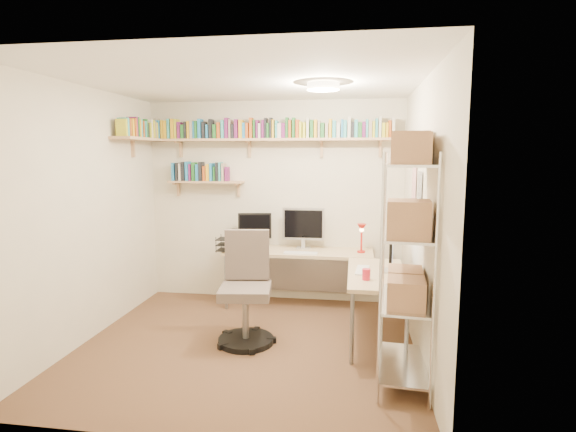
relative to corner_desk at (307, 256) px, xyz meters
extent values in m
plane|color=#4F3522|center=(-0.48, -0.98, -0.68)|extent=(3.20, 3.20, 0.00)
cube|color=beige|center=(-0.48, 0.52, 0.57)|extent=(3.20, 0.04, 2.50)
cube|color=beige|center=(-2.08, -0.98, 0.57)|extent=(0.04, 3.00, 2.50)
cube|color=beige|center=(1.12, -0.98, 0.57)|extent=(0.04, 3.00, 2.50)
cube|color=beige|center=(-0.48, -2.48, 0.57)|extent=(3.20, 0.04, 2.50)
cube|color=white|center=(-0.48, -0.98, 1.82)|extent=(3.20, 3.00, 0.04)
cube|color=white|center=(1.11, -0.43, 0.87)|extent=(0.01, 0.30, 0.42)
cube|color=silver|center=(1.11, -0.83, 0.82)|extent=(0.01, 0.28, 0.38)
cylinder|color=#FFEAC6|center=(0.22, -0.78, 1.78)|extent=(0.30, 0.30, 0.06)
cube|color=tan|center=(-0.48, 0.39, 1.34)|extent=(3.05, 0.25, 0.03)
cube|color=tan|center=(-1.95, -0.03, 1.34)|extent=(0.25, 1.00, 0.03)
cube|color=tan|center=(-1.33, 0.42, 0.82)|extent=(0.95, 0.20, 0.02)
cube|color=tan|center=(-1.68, 0.46, 1.27)|extent=(0.03, 0.20, 0.20)
cube|color=tan|center=(-0.78, 0.46, 1.27)|extent=(0.03, 0.20, 0.20)
cube|color=tan|center=(0.12, 0.46, 1.27)|extent=(0.03, 0.20, 0.20)
cube|color=tan|center=(0.82, 0.46, 1.27)|extent=(0.03, 0.20, 0.20)
cube|color=gray|center=(-1.94, 0.39, 1.48)|extent=(0.04, 0.13, 0.25)
cube|color=#B54C18|center=(-1.90, 0.39, 1.45)|extent=(0.03, 0.11, 0.20)
cube|color=gold|center=(-1.86, 0.39, 1.47)|extent=(0.03, 0.13, 0.23)
cube|color=gold|center=(-1.82, 0.39, 1.46)|extent=(0.04, 0.13, 0.22)
cube|color=teal|center=(-1.77, 0.39, 1.47)|extent=(0.03, 0.13, 0.24)
cube|color=gold|center=(-1.72, 0.39, 1.47)|extent=(0.04, 0.12, 0.24)
cube|color=gold|center=(-1.68, 0.39, 1.47)|extent=(0.03, 0.14, 0.24)
cube|color=#6A1C59|center=(-1.64, 0.39, 1.45)|extent=(0.04, 0.14, 0.21)
cube|color=#216526|center=(-1.59, 0.39, 1.44)|extent=(0.04, 0.14, 0.17)
cube|color=black|center=(-1.56, 0.39, 1.46)|extent=(0.03, 0.13, 0.21)
cube|color=gold|center=(-1.52, 0.39, 1.46)|extent=(0.03, 0.12, 0.22)
cube|color=gray|center=(-1.48, 0.39, 1.46)|extent=(0.03, 0.11, 0.22)
cube|color=#2273B0|center=(-1.45, 0.39, 1.46)|extent=(0.03, 0.11, 0.21)
cube|color=#216526|center=(-1.42, 0.39, 1.46)|extent=(0.03, 0.14, 0.22)
cube|color=#2273B0|center=(-1.38, 0.39, 1.47)|extent=(0.04, 0.13, 0.24)
cube|color=black|center=(-1.32, 0.39, 1.45)|extent=(0.04, 0.13, 0.20)
cube|color=#2273B0|center=(-1.28, 0.39, 1.44)|extent=(0.03, 0.12, 0.17)
cube|color=black|center=(-1.24, 0.39, 1.47)|extent=(0.04, 0.12, 0.24)
cube|color=#216526|center=(-1.18, 0.39, 1.44)|extent=(0.04, 0.14, 0.17)
cube|color=#B54C18|center=(-1.13, 0.39, 1.45)|extent=(0.04, 0.13, 0.19)
cube|color=teal|center=(-1.08, 0.39, 1.46)|extent=(0.04, 0.13, 0.22)
cube|color=#6A1C59|center=(-1.03, 0.39, 1.48)|extent=(0.04, 0.12, 0.25)
cube|color=gray|center=(-0.99, 0.39, 1.47)|extent=(0.02, 0.12, 0.23)
cube|color=black|center=(-0.95, 0.39, 1.44)|extent=(0.03, 0.14, 0.17)
cube|color=#6A1C59|center=(-0.91, 0.39, 1.47)|extent=(0.04, 0.14, 0.23)
cube|color=gold|center=(-0.86, 0.39, 1.46)|extent=(0.04, 0.13, 0.22)
cube|color=#2273B0|center=(-0.82, 0.39, 1.45)|extent=(0.03, 0.12, 0.19)
cube|color=#B54C18|center=(-0.78, 0.39, 1.44)|extent=(0.03, 0.12, 0.19)
cube|color=#B54C18|center=(-0.73, 0.39, 1.48)|extent=(0.03, 0.12, 0.25)
cube|color=#216526|center=(-0.69, 0.39, 1.46)|extent=(0.03, 0.11, 0.22)
cube|color=#6A1C59|center=(-0.65, 0.39, 1.46)|extent=(0.02, 0.13, 0.22)
cube|color=beige|center=(-0.62, 0.39, 1.44)|extent=(0.03, 0.15, 0.18)
cube|color=#6A1C59|center=(-0.58, 0.39, 1.46)|extent=(0.03, 0.12, 0.22)
cube|color=black|center=(-0.55, 0.39, 1.47)|extent=(0.03, 0.11, 0.24)
cube|color=#216526|center=(-0.52, 0.39, 1.44)|extent=(0.02, 0.14, 0.18)
cube|color=black|center=(-0.49, 0.39, 1.47)|extent=(0.03, 0.12, 0.24)
cube|color=gold|center=(-0.45, 0.39, 1.46)|extent=(0.02, 0.13, 0.22)
cube|color=teal|center=(-0.42, 0.39, 1.46)|extent=(0.02, 0.13, 0.21)
cube|color=beige|center=(-0.38, 0.39, 1.44)|extent=(0.04, 0.12, 0.17)
cube|color=#6A1C59|center=(-0.33, 0.39, 1.44)|extent=(0.04, 0.13, 0.18)
cube|color=#216526|center=(-0.29, 0.39, 1.47)|extent=(0.03, 0.12, 0.25)
cube|color=#B54C18|center=(-0.25, 0.39, 1.46)|extent=(0.03, 0.13, 0.21)
cube|color=#216526|center=(-0.21, 0.39, 1.47)|extent=(0.03, 0.13, 0.24)
cube|color=#B54C18|center=(-0.16, 0.39, 1.46)|extent=(0.04, 0.15, 0.22)
cube|color=gold|center=(-0.12, 0.39, 1.45)|extent=(0.03, 0.14, 0.19)
cube|color=gold|center=(-0.08, 0.39, 1.44)|extent=(0.03, 0.14, 0.18)
cube|color=beige|center=(-0.04, 0.39, 1.47)|extent=(0.03, 0.13, 0.23)
cube|color=#216526|center=(0.01, 0.39, 1.46)|extent=(0.04, 0.13, 0.21)
cube|color=gold|center=(0.05, 0.39, 1.46)|extent=(0.03, 0.12, 0.22)
cube|color=gray|center=(0.10, 0.39, 1.45)|extent=(0.02, 0.13, 0.20)
cube|color=#216526|center=(0.14, 0.39, 1.44)|extent=(0.04, 0.15, 0.18)
cube|color=gray|center=(0.19, 0.39, 1.44)|extent=(0.04, 0.15, 0.18)
cube|color=gold|center=(0.23, 0.39, 1.46)|extent=(0.03, 0.13, 0.22)
cube|color=teal|center=(0.28, 0.39, 1.45)|extent=(0.04, 0.15, 0.20)
cube|color=beige|center=(0.32, 0.39, 1.44)|extent=(0.04, 0.12, 0.18)
cube|color=#2273B0|center=(0.37, 0.39, 1.46)|extent=(0.02, 0.14, 0.21)
cube|color=teal|center=(0.40, 0.39, 1.45)|extent=(0.04, 0.15, 0.21)
cube|color=beige|center=(0.45, 0.39, 1.47)|extent=(0.03, 0.14, 0.25)
cube|color=black|center=(0.49, 0.39, 1.44)|extent=(0.03, 0.15, 0.18)
cube|color=teal|center=(0.53, 0.39, 1.46)|extent=(0.04, 0.12, 0.21)
cube|color=#216526|center=(0.58, 0.39, 1.44)|extent=(0.04, 0.12, 0.18)
cube|color=#6A1C59|center=(0.62, 0.39, 1.44)|extent=(0.04, 0.14, 0.19)
cube|color=teal|center=(0.66, 0.39, 1.46)|extent=(0.03, 0.13, 0.21)
cube|color=gray|center=(0.70, 0.39, 1.46)|extent=(0.04, 0.11, 0.21)
cube|color=gold|center=(0.73, 0.39, 1.45)|extent=(0.03, 0.12, 0.19)
cube|color=teal|center=(0.77, 0.39, 1.46)|extent=(0.03, 0.11, 0.22)
cube|color=beige|center=(0.81, 0.39, 1.47)|extent=(0.03, 0.14, 0.25)
cube|color=gold|center=(0.85, 0.39, 1.44)|extent=(0.04, 0.13, 0.17)
cube|color=gold|center=(0.89, 0.39, 1.44)|extent=(0.03, 0.14, 0.17)
cube|color=#B54C18|center=(0.92, 0.39, 1.45)|extent=(0.03, 0.11, 0.20)
cube|color=beige|center=(0.96, 0.39, 1.47)|extent=(0.03, 0.15, 0.23)
cube|color=gold|center=(-1.95, -0.47, 1.44)|extent=(0.13, 0.03, 0.18)
cube|color=teal|center=(-1.95, -0.43, 1.45)|extent=(0.12, 0.04, 0.20)
cube|color=#B54C18|center=(-1.95, -0.38, 1.45)|extent=(0.12, 0.03, 0.19)
cube|color=gold|center=(-1.95, -0.33, 1.45)|extent=(0.13, 0.04, 0.20)
cube|color=#B54C18|center=(-1.95, -0.27, 1.45)|extent=(0.14, 0.04, 0.20)
cube|color=#6A1C59|center=(-1.95, -0.23, 1.46)|extent=(0.12, 0.04, 0.22)
cube|color=#216526|center=(-1.95, -0.19, 1.46)|extent=(0.13, 0.03, 0.22)
cube|color=gold|center=(-1.95, -0.16, 1.45)|extent=(0.13, 0.03, 0.20)
cube|color=teal|center=(-1.95, -0.11, 1.46)|extent=(0.11, 0.04, 0.21)
cube|color=#B54C18|center=(-1.95, -0.07, 1.45)|extent=(0.13, 0.02, 0.19)
cube|color=teal|center=(-1.95, -0.03, 1.45)|extent=(0.14, 0.03, 0.19)
cube|color=#216526|center=(-1.95, 0.01, 1.46)|extent=(0.14, 0.03, 0.22)
cube|color=black|center=(-1.95, 0.05, 1.44)|extent=(0.12, 0.04, 0.17)
cube|color=gold|center=(-1.95, 0.10, 1.44)|extent=(0.13, 0.04, 0.18)
cube|color=beige|center=(-1.95, 0.15, 1.46)|extent=(0.12, 0.04, 0.23)
cube|color=gold|center=(-1.95, 0.20, 1.46)|extent=(0.13, 0.04, 0.22)
cube|color=gray|center=(-1.95, 0.24, 1.46)|extent=(0.14, 0.03, 0.21)
cube|color=gold|center=(-1.95, 0.28, 1.45)|extent=(0.14, 0.03, 0.19)
cube|color=#2273B0|center=(-1.95, 0.32, 1.46)|extent=(0.14, 0.04, 0.23)
cube|color=teal|center=(-1.95, 0.36, 1.46)|extent=(0.12, 0.03, 0.22)
cube|color=#2273B0|center=(-1.74, 0.42, 0.94)|extent=(0.03, 0.14, 0.23)
cube|color=black|center=(-1.70, 0.42, 0.94)|extent=(0.03, 0.13, 0.23)
cube|color=beige|center=(-1.65, 0.42, 0.94)|extent=(0.03, 0.14, 0.22)
cube|color=black|center=(-1.61, 0.42, 0.95)|extent=(0.04, 0.15, 0.24)
cube|color=#2273B0|center=(-1.56, 0.42, 0.95)|extent=(0.03, 0.14, 0.24)
cube|color=#6A1C59|center=(-1.53, 0.42, 0.93)|extent=(0.03, 0.12, 0.21)
cube|color=#216526|center=(-1.48, 0.42, 0.95)|extent=(0.04, 0.12, 0.23)
cube|color=#2273B0|center=(-1.43, 0.42, 0.93)|extent=(0.03, 0.15, 0.21)
cube|color=black|center=(-1.39, 0.42, 0.95)|extent=(0.04, 0.13, 0.24)
cube|color=#B54C18|center=(-1.34, 0.42, 0.92)|extent=(0.04, 0.12, 0.19)
cube|color=gold|center=(-1.29, 0.42, 0.93)|extent=(0.04, 0.14, 0.21)
cube|color=#2273B0|center=(-1.25, 0.42, 0.94)|extent=(0.03, 0.15, 0.22)
cube|color=#216526|center=(-1.21, 0.42, 0.92)|extent=(0.02, 0.12, 0.18)
cube|color=black|center=(-1.17, 0.42, 0.94)|extent=(0.03, 0.14, 0.23)
cube|color=teal|center=(-1.13, 0.42, 0.95)|extent=(0.02, 0.14, 0.23)
cube|color=gray|center=(-1.10, 0.42, 0.94)|extent=(0.03, 0.14, 0.22)
cube|color=#6A1C59|center=(-1.05, 0.42, 0.92)|extent=(0.04, 0.11, 0.18)
cube|color=#D9B58D|center=(-0.13, 0.24, -0.01)|extent=(1.78, 0.56, 0.04)
cube|color=#D9B58D|center=(0.76, -0.67, -0.01)|extent=(0.56, 1.22, 0.04)
cylinder|color=gray|center=(-0.97, 0.00, -0.36)|extent=(0.04, 0.04, 0.65)
cylinder|color=gray|center=(-0.97, 0.47, -0.36)|extent=(0.04, 0.04, 0.65)
cylinder|color=gray|center=(0.99, 0.47, -0.36)|extent=(0.04, 0.04, 0.65)
cylinder|color=gray|center=(0.53, -1.23, -0.36)|extent=(0.04, 0.04, 0.65)
cylinder|color=gray|center=(0.99, -1.23, -0.36)|extent=(0.04, 0.04, 0.65)
cube|color=gray|center=(-0.13, 0.48, -0.31)|extent=(1.68, 0.02, 0.51)
cube|color=silver|center=(-0.08, 0.35, 0.32)|extent=(0.51, 0.03, 0.39)
cube|color=black|center=(-0.08, 0.33, 0.32)|extent=(0.46, 0.00, 0.34)
cube|color=black|center=(-0.69, 0.35, 0.28)|extent=(0.41, 0.03, 0.32)
cube|color=black|center=(0.89, -0.62, 0.30)|extent=(0.03, 0.54, 0.36)
cube|color=silver|center=(0.87, -0.62, 0.30)|extent=(0.00, 0.49, 0.31)
cube|color=white|center=(-0.08, 0.07, 0.02)|extent=(0.39, 0.12, 0.01)
cube|color=white|center=(0.62, -0.62, 0.02)|extent=(0.12, 0.37, 0.01)
cylinder|color=red|center=(0.62, 0.24, 0.02)|extent=(0.09, 0.09, 0.02)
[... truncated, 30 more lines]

